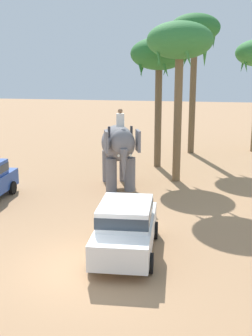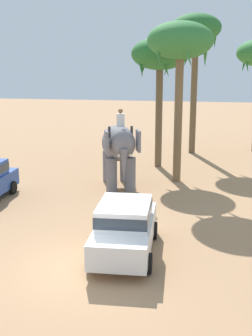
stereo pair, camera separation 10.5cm
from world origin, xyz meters
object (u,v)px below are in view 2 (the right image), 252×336
(elephant_with_mahout, at_px, (119,147))
(palm_tree_behind_elephant, at_px, (196,33))
(palm_tree_near_hut, at_px, (160,57))
(car_sedan_foreground, at_px, (125,226))
(palm_tree_far_back, at_px, (180,45))

(elephant_with_mahout, xyz_separation_m, palm_tree_behind_elephant, (3.05, 9.18, 5.83))
(elephant_with_mahout, height_order, palm_tree_near_hut, palm_tree_near_hut)
(elephant_with_mahout, bearing_deg, palm_tree_near_hut, 74.42)
(car_sedan_foreground, relative_size, palm_tree_behind_elephant, 0.47)
(palm_tree_near_hut, bearing_deg, palm_tree_far_back, -65.83)
(car_sedan_foreground, height_order, elephant_with_mahout, elephant_with_mahout)
(car_sedan_foreground, xyz_separation_m, elephant_with_mahout, (-1.80, 7.42, 1.06))
(car_sedan_foreground, bearing_deg, palm_tree_far_back, 84.66)
(palm_tree_near_hut, relative_size, palm_tree_far_back, 0.93)
(car_sedan_foreground, bearing_deg, elephant_with_mahout, 103.63)
(palm_tree_near_hut, bearing_deg, car_sedan_foreground, -87.70)
(palm_tree_near_hut, height_order, palm_tree_far_back, palm_tree_far_back)
(palm_tree_far_back, bearing_deg, car_sedan_foreground, -95.34)
(car_sedan_foreground, relative_size, palm_tree_near_hut, 0.57)
(car_sedan_foreground, relative_size, elephant_with_mahout, 1.05)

